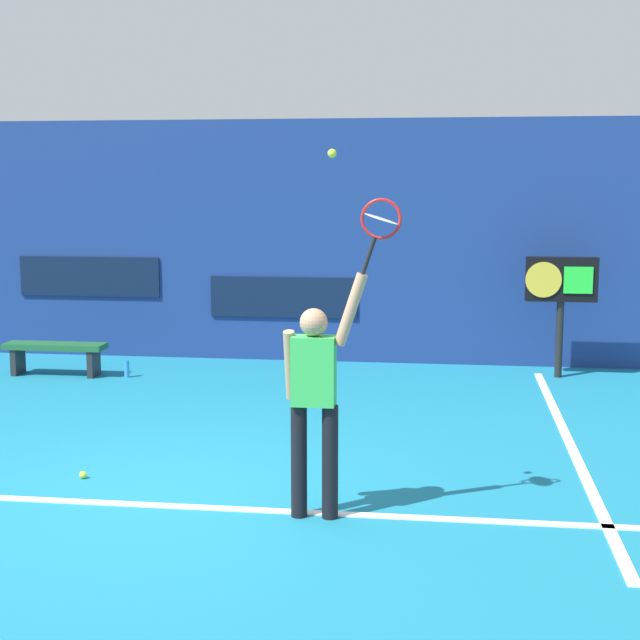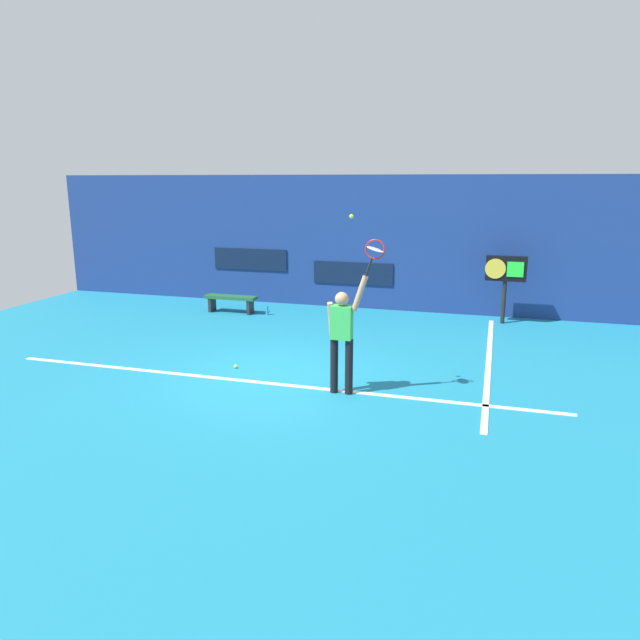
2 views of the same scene
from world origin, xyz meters
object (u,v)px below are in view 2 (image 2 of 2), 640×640
tennis_racket (374,251)px  spare_ball (236,367)px  tennis_ball (351,216)px  water_bottle (267,310)px  scoreboard_clock (506,272)px  court_bench (231,300)px  tennis_player (342,333)px

tennis_racket → spare_ball: 3.64m
tennis_ball → water_bottle: bearing=124.5°
tennis_racket → water_bottle: 6.68m
tennis_ball → water_bottle: (-3.44, 5.01, -2.76)m
tennis_racket → water_bottle: tennis_racket is taller
scoreboard_clock → spare_ball: bearing=-132.9°
scoreboard_clock → court_bench: size_ratio=1.18×
tennis_racket → court_bench: 7.25m
tennis_player → court_bench: 6.65m
tennis_racket → tennis_ball: (-0.37, -0.00, 0.52)m
spare_ball → court_bench: bearing=116.0°
court_bench → spare_ball: bearing=-64.0°
tennis_racket → water_bottle: size_ratio=2.61×
scoreboard_clock → water_bottle: scoreboard_clock is taller
tennis_player → tennis_ball: 1.87m
scoreboard_clock → court_bench: scoreboard_clock is taller
water_bottle → tennis_racket: bearing=-52.8°
court_bench → spare_ball: size_ratio=20.59×
tennis_player → tennis_ball: bearing=-2.5°
tennis_racket → court_bench: bearing=133.9°
water_bottle → scoreboard_clock: bearing=7.8°
spare_ball → water_bottle: bearing=104.2°
court_bench → water_bottle: bearing=0.0°
tennis_ball → scoreboard_clock: (2.41, 5.82, -1.60)m
tennis_racket → spare_ball: (-2.72, 0.69, -2.32)m
tennis_player → spare_ball: 2.52m
tennis_ball → court_bench: 7.18m
court_bench → water_bottle: size_ratio=5.83×
tennis_player → tennis_ball: tennis_ball is taller
tennis_racket → water_bottle: bearing=127.2°
scoreboard_clock → court_bench: 6.98m
spare_ball → scoreboard_clock: bearing=47.1°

